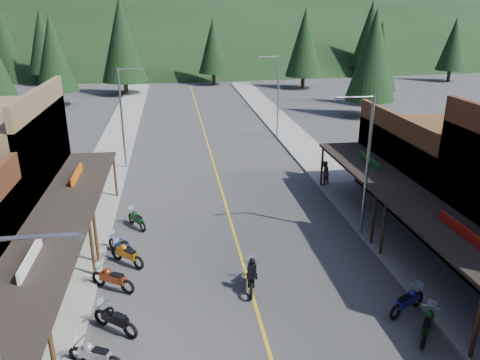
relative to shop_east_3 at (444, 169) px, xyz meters
name	(u,v)px	position (x,y,z in m)	size (l,w,h in m)	color
ground	(265,339)	(-13.75, -11.30, -2.53)	(220.00, 220.00, 0.00)	#38383A
centerline	(216,173)	(-13.75, 8.70, -2.53)	(0.15, 90.00, 0.01)	gold
sidewalk_west	(103,177)	(-22.45, 8.70, -2.46)	(3.40, 94.00, 0.15)	gray
sidewalk_east	(323,167)	(-5.05, 8.70, -2.46)	(3.40, 94.00, 0.15)	gray
shop_east_3	(444,169)	(0.00, 0.00, 0.00)	(10.90, 10.20, 6.20)	#4C2D16
streetlight_1	(124,114)	(-20.71, 10.70, 1.93)	(2.16, 0.18, 8.00)	gray
streetlight_2	(365,161)	(-6.80, -3.30, 1.93)	(2.16, 0.18, 8.00)	gray
streetlight_3	(277,93)	(-6.80, 18.70, 1.93)	(2.16, 0.18, 8.00)	gray
ridge_hill	(181,52)	(-13.75, 123.70, -2.53)	(310.00, 140.00, 60.00)	black
pine_1	(43,41)	(-37.75, 58.70, 4.70)	(5.88, 5.88, 12.50)	black
pine_2	(122,40)	(-23.75, 46.70, 5.46)	(6.72, 6.72, 14.00)	black
pine_3	(213,45)	(-9.75, 54.70, 3.95)	(5.04, 5.04, 11.00)	black
pine_4	(305,42)	(4.25, 48.70, 4.70)	(5.88, 5.88, 12.50)	black
pine_5	(371,33)	(20.25, 60.70, 5.46)	(6.72, 6.72, 14.00)	black
pine_6	(454,44)	(32.25, 52.70, 3.95)	(5.04, 5.04, 11.00)	black
pine_7	(4,39)	(-45.75, 64.70, 4.70)	(5.88, 5.88, 12.50)	black
pine_9	(380,56)	(10.25, 33.70, 3.85)	(4.93, 4.93, 10.80)	black
pine_10	(53,54)	(-31.75, 38.70, 4.25)	(5.38, 5.38, 11.60)	black
pine_11	(373,55)	(6.25, 26.70, 4.65)	(5.82, 5.82, 12.40)	black
bike_west_7	(95,354)	(-20.05, -11.94, -1.92)	(0.71, 2.13, 1.22)	#A09FA4
bike_west_8	(115,318)	(-19.56, -10.00, -1.90)	(0.74, 2.23, 1.27)	black
bike_west_9	(112,278)	(-19.98, -6.96, -1.89)	(0.75, 2.26, 1.29)	maroon
bike_west_10	(127,253)	(-19.51, -4.72, -1.90)	(0.74, 2.22, 1.27)	#BD6B0D
bike_west_11	(121,244)	(-19.94, -3.48, -1.97)	(0.65, 1.96, 1.12)	navy
bike_west_12	(137,218)	(-19.31, -0.43, -1.96)	(0.67, 2.01, 1.15)	#0D4116
bike_east_7	(428,323)	(-7.47, -12.03, -1.93)	(0.70, 2.11, 1.21)	#0C3D13
bike_east_8	(408,300)	(-7.53, -10.48, -1.91)	(0.72, 2.17, 1.24)	navy
rider_on_bike	(251,276)	(-13.72, -7.77, -1.85)	(1.11, 2.34, 1.71)	black
pedestrian_east_b	(324,173)	(-6.31, 4.62, -1.49)	(0.86, 0.50, 1.78)	brown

